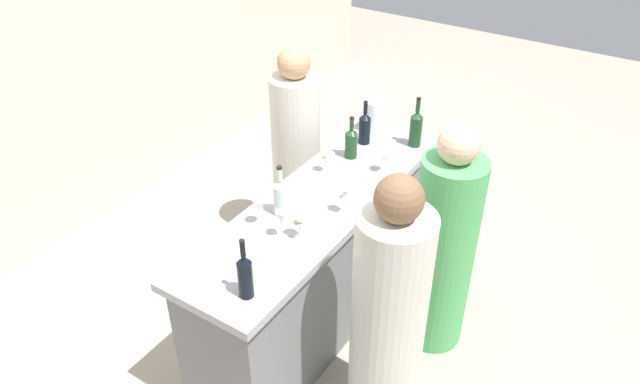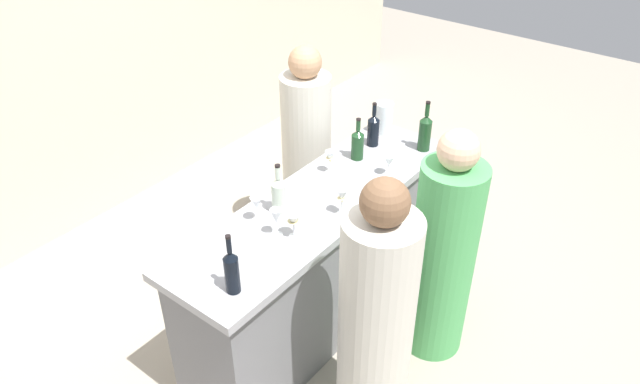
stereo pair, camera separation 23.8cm
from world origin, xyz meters
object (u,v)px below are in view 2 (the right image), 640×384
Objects in this scene: water_pitcher at (384,118)px; person_left_guest at (376,326)px; wine_bottle_rightmost_olive_green at (425,132)px; wine_glass_near_center at (389,162)px; wine_bottle_center_olive_green at (358,144)px; wine_bottle_leftmost_near_black at (232,270)px; person_right_guest at (306,159)px; wine_glass_near_left at (342,197)px; wine_glass_far_left at (276,218)px; wine_glass_far_center at (330,158)px; person_center_guest at (443,256)px; wine_glass_near_right at (294,221)px; wine_bottle_second_left_clear_pale at (279,194)px; wine_glass_far_right at (257,204)px; wine_bottle_second_right_near_black at (373,129)px.

water_pitcher is 0.14× the size of person_left_guest.
wine_glass_near_center is (-0.40, 0.01, -0.04)m from wine_bottle_rightmost_olive_green.
wine_bottle_leftmost_near_black is at bearing -169.99° from wine_bottle_center_olive_green.
wine_glass_near_center is 0.85m from person_right_guest.
wine_glass_far_left is at bearing 156.80° from wine_glass_near_left.
wine_glass_far_center is 0.68m from person_right_guest.
wine_glass_far_left is at bearing 50.36° from person_center_guest.
wine_bottle_rightmost_olive_green is 2.31× the size of wine_glass_near_right.
water_pitcher reaches higher than wine_glass_far_left.
wine_bottle_second_left_clear_pale is 0.35m from wine_glass_near_left.
wine_glass_far_right is (-0.02, 0.24, 0.01)m from wine_glass_near_right.
wine_glass_far_right is at bearing 159.83° from wine_glass_near_center.
wine_glass_far_right reaches higher than wine_glass_near_center.
wine_bottle_second_left_clear_pale is at bearing 37.29° from person_center_guest.
wine_bottle_leftmost_near_black reaches higher than water_pitcher.
water_pitcher is 0.14× the size of person_center_guest.
wine_glass_far_right is at bearing 42.51° from person_center_guest.
person_center_guest is (0.72, 0.01, -0.04)m from person_left_guest.
wine_glass_near_left is at bearing -160.29° from water_pitcher.
wine_glass_near_center is 0.54m from water_pitcher.
wine_bottle_center_olive_green is 2.12× the size of wine_glass_near_center.
wine_bottle_rightmost_olive_green reaches higher than water_pitcher.
wine_glass_near_left is 0.11× the size of person_center_guest.
wine_glass_near_center is 0.08× the size of person_left_guest.
wine_glass_far_right is 0.10× the size of person_right_guest.
wine_glass_far_left is at bearing 170.78° from wine_glass_near_center.
person_center_guest is at bearing -24.59° from wine_bottle_leftmost_near_black.
wine_bottle_second_left_clear_pale is 0.19× the size of person_left_guest.
person_left_guest is at bearing -145.04° from wine_bottle_second_right_near_black.
wine_glass_near_center is at bearing -61.13° from person_left_guest.
person_center_guest is at bearing -87.55° from wine_glass_far_center.
wine_bottle_second_right_near_black is (0.94, 0.01, -0.00)m from wine_bottle_second_left_clear_pale.
wine_glass_far_center is at bearing 2.83° from wine_bottle_second_left_clear_pale.
wine_bottle_second_left_clear_pale is at bearing 165.44° from wine_bottle_rightmost_olive_green.
person_right_guest reaches higher than wine_glass_near_left.
water_pitcher is 0.14× the size of person_right_guest.
wine_glass_near_left reaches higher than wine_glass_near_right.
wine_bottle_rightmost_olive_green is 1.22m from wine_glass_near_right.
wine_bottle_rightmost_olive_green is 2.31× the size of wine_glass_far_center.
wine_bottle_leftmost_near_black is 0.21× the size of person_right_guest.
wine_glass_far_right is (-0.33, 0.32, 0.00)m from wine_glass_near_left.
wine_bottle_center_olive_green is 1.91× the size of wine_glass_far_center.
wine_bottle_center_olive_green is 1.25m from person_left_guest.
wine_glass_near_left is (-0.90, -0.00, -0.02)m from wine_bottle_rightmost_olive_green.
wine_bottle_center_olive_green is at bearing 7.61° from wine_glass_far_left.
wine_glass_near_left is 1.05× the size of wine_glass_far_right.
water_pitcher is (1.25, 0.26, 0.00)m from wine_glass_near_right.
wine_bottle_rightmost_olive_green reaches higher than wine_glass_far_left.
person_left_guest is at bearing -103.76° from wine_bottle_second_left_clear_pale.
wine_glass_near_center is 0.85× the size of wine_glass_far_right.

